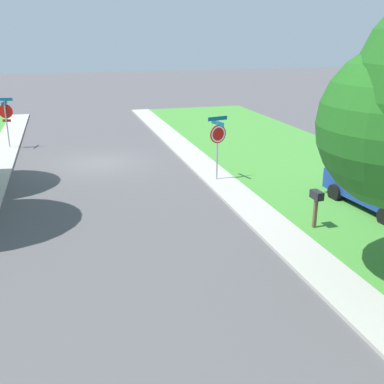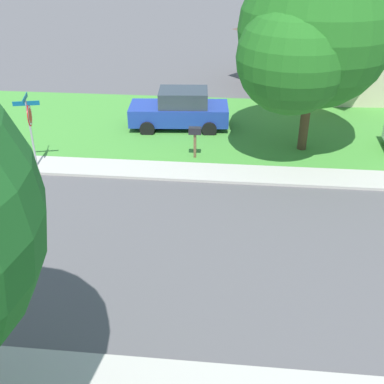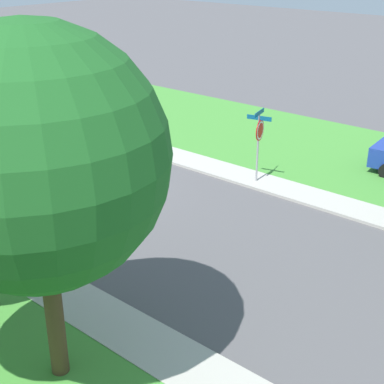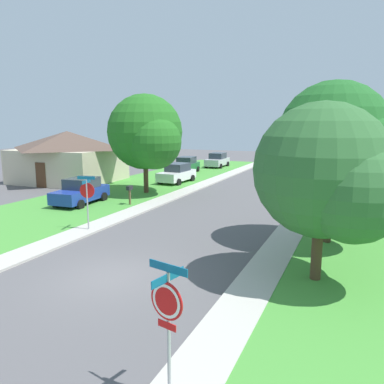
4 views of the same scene
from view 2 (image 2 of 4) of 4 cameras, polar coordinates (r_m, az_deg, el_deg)
The scene contains 7 objects.
sidewalk_west at distance 17.38m, azimuth 6.16°, elevation 2.13°, with size 1.40×56.00×0.10m, color #B7B2A8.
lawn_west at distance 21.68m, azimuth 6.24°, elevation 7.71°, with size 8.00×56.00×0.08m, color #479338.
stop_sign_far_corner at distance 18.08m, azimuth -18.84°, elevation 8.16°, with size 0.90×0.90×2.77m.
car_blue_driveway_right at distance 21.25m, azimuth -1.43°, elevation 9.83°, with size 2.31×4.44×1.76m.
tree_across_left at distance 18.15m, azimuth 13.94°, elevation 17.50°, with size 6.00×5.59×7.46m.
house_left_setback at distance 28.49m, azimuth 16.35°, elevation 16.85°, with size 9.42×8.29×4.60m.
mailbox at distance 18.15m, azimuth 0.36°, elevation 6.85°, with size 0.26×0.49×1.31m.
Camera 2 is at (10.81, 11.70, 7.88)m, focal length 44.59 mm.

